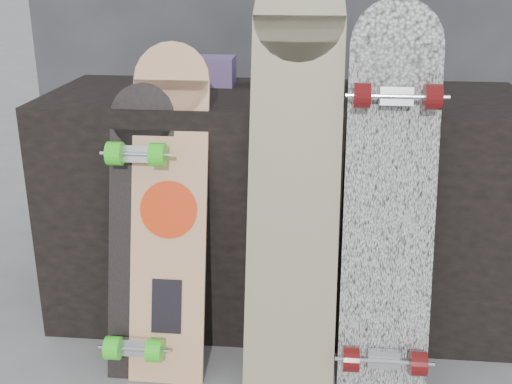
# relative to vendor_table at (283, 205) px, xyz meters

# --- Properties ---
(vendor_table) EXTENTS (1.60, 0.60, 0.80)m
(vendor_table) POSITION_rel_vendor_table_xyz_m (0.00, 0.00, 0.00)
(vendor_table) COLOR black
(vendor_table) RESTS_ON ground
(merch_box_purple) EXTENTS (0.18, 0.12, 0.10)m
(merch_box_purple) POSITION_rel_vendor_table_xyz_m (-0.28, 0.14, 0.45)
(merch_box_purple) COLOR #4B346B
(merch_box_purple) RESTS_ON vendor_table
(merch_box_small) EXTENTS (0.14, 0.14, 0.12)m
(merch_box_small) POSITION_rel_vendor_table_xyz_m (0.29, 0.08, 0.46)
(merch_box_small) COLOR #4B346B
(merch_box_small) RESTS_ON vendor_table
(merch_box_flat) EXTENTS (0.22, 0.10, 0.06)m
(merch_box_flat) POSITION_rel_vendor_table_xyz_m (-0.02, 0.14, 0.43)
(merch_box_flat) COLOR #D1B78C
(merch_box_flat) RESTS_ON vendor_table
(longboard_geisha) EXTENTS (0.23, 0.31, 1.00)m
(longboard_geisha) POSITION_rel_vendor_table_xyz_m (-0.33, -0.36, 0.13)
(longboard_geisha) COLOR tan
(longboard_geisha) RESTS_ON ground
(longboard_celtic) EXTENTS (0.27, 0.37, 1.20)m
(longboard_celtic) POSITION_rel_vendor_table_xyz_m (0.05, -0.36, 0.24)
(longboard_celtic) COLOR beige
(longboard_celtic) RESTS_ON ground
(longboard_cascadia) EXTENTS (0.26, 0.34, 1.13)m
(longboard_cascadia) POSITION_rel_vendor_table_xyz_m (0.32, -0.40, 0.19)
(longboard_cascadia) COLOR white
(longboard_cascadia) RESTS_ON ground
(skateboard_dark) EXTENTS (0.20, 0.32, 0.88)m
(skateboard_dark) POSITION_rel_vendor_table_xyz_m (-0.41, -0.39, 0.05)
(skateboard_dark) COLOR black
(skateboard_dark) RESTS_ON ground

